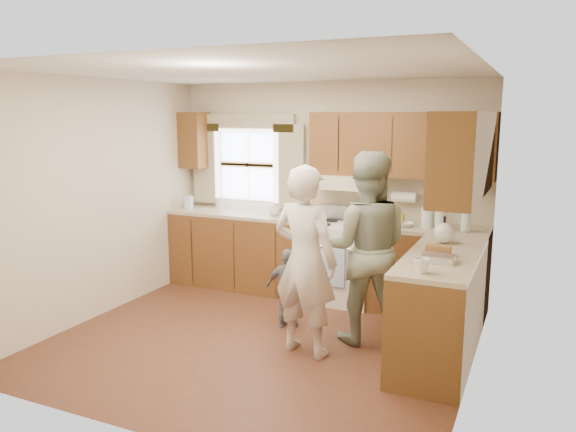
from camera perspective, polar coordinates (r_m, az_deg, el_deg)
The scene contains 6 objects.
room at distance 5.14m, azimuth -2.86°, elevation 0.45°, with size 3.80×3.80×3.80m.
kitchen_fixtures at distance 5.97m, azimuth 7.19°, elevation -2.25°, with size 3.80×2.25×2.15m.
stove at distance 6.48m, azimuth 5.42°, elevation -4.58°, with size 0.76×0.67×1.07m.
woman_left at distance 4.97m, azimuth 1.73°, elevation -4.57°, with size 0.62×0.41×1.71m, color beige.
woman_right at distance 5.28m, azimuth 7.84°, elevation -3.23°, with size 0.88×0.68×1.80m, color #27452D.
child at distance 5.66m, azimuth 0.03°, elevation -7.40°, with size 0.48×0.20×0.81m, color slate.
Camera 1 is at (2.32, -4.50, 2.13)m, focal length 35.00 mm.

